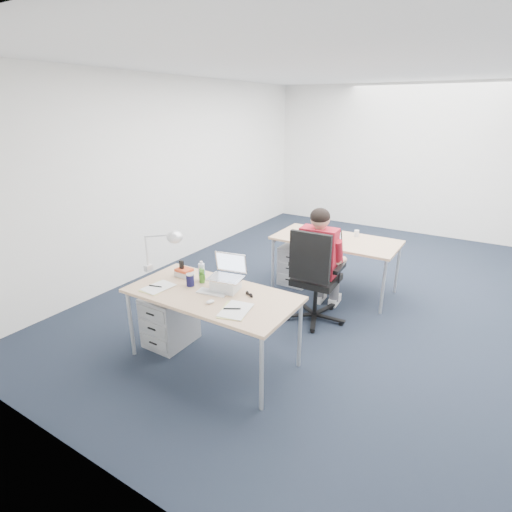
# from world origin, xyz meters

# --- Properties ---
(floor) EXTENTS (7.00, 7.00, 0.00)m
(floor) POSITION_xyz_m (0.00, 0.00, 0.00)
(floor) COLOR black
(floor) RESTS_ON ground
(room) EXTENTS (6.02, 7.02, 2.80)m
(room) POSITION_xyz_m (0.00, 0.00, 1.71)
(room) COLOR white
(room) RESTS_ON ground
(desk_near) EXTENTS (1.60, 0.80, 0.73)m
(desk_near) POSITION_xyz_m (-0.80, -2.07, 0.68)
(desk_near) COLOR tan
(desk_near) RESTS_ON ground
(desk_far) EXTENTS (1.60, 0.80, 0.73)m
(desk_far) POSITION_xyz_m (-0.41, 0.09, 0.68)
(desk_far) COLOR tan
(desk_far) RESTS_ON ground
(office_chair) EXTENTS (0.74, 0.74, 1.12)m
(office_chair) POSITION_xyz_m (-0.30, -0.82, 0.32)
(office_chair) COLOR black
(office_chair) RESTS_ON ground
(seated_person) EXTENTS (0.42, 0.73, 1.32)m
(seated_person) POSITION_xyz_m (-0.30, -0.63, 0.67)
(seated_person) COLOR #A71726
(seated_person) RESTS_ON ground
(drawer_pedestal_near) EXTENTS (0.40, 0.50, 0.55)m
(drawer_pedestal_near) POSITION_xyz_m (-1.38, -2.05, 0.28)
(drawer_pedestal_near) COLOR #A3A5A8
(drawer_pedestal_near) RESTS_ON ground
(drawer_pedestal_far) EXTENTS (0.40, 0.50, 0.55)m
(drawer_pedestal_far) POSITION_xyz_m (-0.95, 0.08, 0.28)
(drawer_pedestal_far) COLOR #A3A5A8
(drawer_pedestal_far) RESTS_ON ground
(silver_laptop) EXTENTS (0.35, 0.30, 0.33)m
(silver_laptop) POSITION_xyz_m (-0.72, -1.95, 0.90)
(silver_laptop) COLOR silver
(silver_laptop) RESTS_ON desk_near
(wireless_keyboard) EXTENTS (0.30, 0.17, 0.01)m
(wireless_keyboard) POSITION_xyz_m (-0.79, -2.07, 0.74)
(wireless_keyboard) COLOR white
(wireless_keyboard) RESTS_ON desk_near
(computer_mouse) EXTENTS (0.07, 0.09, 0.03)m
(computer_mouse) POSITION_xyz_m (-0.68, -2.25, 0.74)
(computer_mouse) COLOR white
(computer_mouse) RESTS_ON desk_near
(headphones) EXTENTS (0.22, 0.19, 0.03)m
(headphones) POSITION_xyz_m (-0.72, -1.92, 0.75)
(headphones) COLOR black
(headphones) RESTS_ON desk_near
(can_koozie) EXTENTS (0.09, 0.09, 0.12)m
(can_koozie) POSITION_xyz_m (-1.07, -2.05, 0.79)
(can_koozie) COLOR #14133B
(can_koozie) RESTS_ON desk_near
(water_bottle) EXTENTS (0.07, 0.07, 0.20)m
(water_bottle) POSITION_xyz_m (-1.06, -1.88, 0.83)
(water_bottle) COLOR silver
(water_bottle) RESTS_ON desk_near
(bear_figurine) EXTENTS (0.09, 0.08, 0.15)m
(bear_figurine) POSITION_xyz_m (-1.02, -1.93, 0.80)
(bear_figurine) COLOR #2D7920
(bear_figurine) RESTS_ON desk_near
(book_stack) EXTENTS (0.18, 0.14, 0.08)m
(book_stack) POSITION_xyz_m (-1.28, -1.90, 0.77)
(book_stack) COLOR silver
(book_stack) RESTS_ON desk_near
(cordless_phone) EXTENTS (0.05, 0.03, 0.16)m
(cordless_phone) POSITION_xyz_m (-1.31, -1.90, 0.81)
(cordless_phone) COLOR black
(cordless_phone) RESTS_ON desk_near
(papers_left) EXTENTS (0.22, 0.30, 0.01)m
(papers_left) POSITION_xyz_m (-1.31, -2.26, 0.73)
(papers_left) COLOR #D5D57B
(papers_left) RESTS_ON desk_near
(papers_right) EXTENTS (0.29, 0.36, 0.01)m
(papers_right) POSITION_xyz_m (-0.42, -2.25, 0.74)
(papers_right) COLOR #D5D57B
(papers_right) RESTS_ON desk_near
(sunglasses) EXTENTS (0.12, 0.09, 0.02)m
(sunglasses) POSITION_xyz_m (-0.47, -1.94, 0.74)
(sunglasses) COLOR black
(sunglasses) RESTS_ON desk_near
(desk_lamp) EXTENTS (0.49, 0.33, 0.52)m
(desk_lamp) POSITION_xyz_m (-1.55, -1.98, 0.99)
(desk_lamp) COLOR silver
(desk_lamp) RESTS_ON desk_near
(dark_laptop) EXTENTS (0.35, 0.34, 0.21)m
(dark_laptop) POSITION_xyz_m (-0.42, -0.18, 0.83)
(dark_laptop) COLOR black
(dark_laptop) RESTS_ON desk_far
(far_cup) EXTENTS (0.07, 0.07, 0.09)m
(far_cup) POSITION_xyz_m (-0.22, 0.33, 0.77)
(far_cup) COLOR white
(far_cup) RESTS_ON desk_far
(far_papers) EXTENTS (0.35, 0.41, 0.01)m
(far_papers) POSITION_xyz_m (-0.65, 0.29, 0.73)
(far_papers) COLOR white
(far_papers) RESTS_ON desk_far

